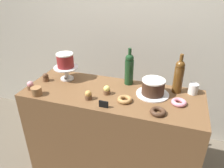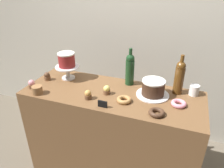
# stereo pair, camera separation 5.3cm
# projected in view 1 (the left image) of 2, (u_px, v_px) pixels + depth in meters

# --- Properties ---
(back_wall) EXTENTS (6.00, 0.05, 2.60)m
(back_wall) POSITION_uv_depth(u_px,v_px,m) (136.00, 25.00, 2.28)
(back_wall) COLOR #BCB7A8
(back_wall) RESTS_ON ground_plane
(display_counter) EXTENTS (1.47, 0.56, 0.93)m
(display_counter) POSITION_uv_depth(u_px,v_px,m) (112.00, 136.00, 1.95)
(display_counter) COLOR brown
(display_counter) RESTS_ON ground_plane
(cake_stand_pedestal) EXTENTS (0.22, 0.22, 0.12)m
(cake_stand_pedestal) POSITION_uv_depth(u_px,v_px,m) (66.00, 71.00, 1.92)
(cake_stand_pedestal) COLOR silver
(cake_stand_pedestal) RESTS_ON display_counter
(white_layer_cake) EXTENTS (0.15, 0.15, 0.13)m
(white_layer_cake) POSITION_uv_depth(u_px,v_px,m) (65.00, 60.00, 1.87)
(white_layer_cake) COLOR maroon
(white_layer_cake) RESTS_ON cake_stand_pedestal
(silver_serving_platter) EXTENTS (0.26, 0.26, 0.01)m
(silver_serving_platter) POSITION_uv_depth(u_px,v_px,m) (152.00, 94.00, 1.70)
(silver_serving_platter) COLOR white
(silver_serving_platter) RESTS_ON display_counter
(chocolate_round_cake) EXTENTS (0.18, 0.18, 0.12)m
(chocolate_round_cake) POSITION_uv_depth(u_px,v_px,m) (153.00, 87.00, 1.67)
(chocolate_round_cake) COLOR #3D2619
(chocolate_round_cake) RESTS_ON silver_serving_platter
(wine_bottle_amber) EXTENTS (0.08, 0.08, 0.33)m
(wine_bottle_amber) POSITION_uv_depth(u_px,v_px,m) (179.00, 76.00, 1.68)
(wine_bottle_amber) COLOR #5B3814
(wine_bottle_amber) RESTS_ON display_counter
(wine_bottle_green) EXTENTS (0.08, 0.08, 0.33)m
(wine_bottle_green) POSITION_uv_depth(u_px,v_px,m) (129.00, 69.00, 1.81)
(wine_bottle_green) COLOR #193D1E
(wine_bottle_green) RESTS_ON display_counter
(cupcake_chocolate) EXTENTS (0.06, 0.06, 0.07)m
(cupcake_chocolate) POSITION_uv_depth(u_px,v_px,m) (46.00, 77.00, 1.91)
(cupcake_chocolate) COLOR brown
(cupcake_chocolate) RESTS_ON display_counter
(cupcake_lemon) EXTENTS (0.06, 0.06, 0.07)m
(cupcake_lemon) POSITION_uv_depth(u_px,v_px,m) (107.00, 90.00, 1.70)
(cupcake_lemon) COLOR brown
(cupcake_lemon) RESTS_ON display_counter
(cupcake_strawberry) EXTENTS (0.06, 0.06, 0.07)m
(cupcake_strawberry) POSITION_uv_depth(u_px,v_px,m) (30.00, 86.00, 1.77)
(cupcake_strawberry) COLOR brown
(cupcake_strawberry) RESTS_ON display_counter
(cupcake_caramel) EXTENTS (0.06, 0.06, 0.07)m
(cupcake_caramel) POSITION_uv_depth(u_px,v_px,m) (88.00, 95.00, 1.63)
(cupcake_caramel) COLOR brown
(cupcake_caramel) RESTS_ON display_counter
(donut_maple) EXTENTS (0.11, 0.11, 0.03)m
(donut_maple) POSITION_uv_depth(u_px,v_px,m) (125.00, 100.00, 1.61)
(donut_maple) COLOR #B27F47
(donut_maple) RESTS_ON display_counter
(donut_pink) EXTENTS (0.11, 0.11, 0.03)m
(donut_pink) POSITION_uv_depth(u_px,v_px,m) (179.00, 102.00, 1.57)
(donut_pink) COLOR pink
(donut_pink) RESTS_ON display_counter
(donut_chocolate) EXTENTS (0.11, 0.11, 0.03)m
(donut_chocolate) POSITION_uv_depth(u_px,v_px,m) (158.00, 112.00, 1.47)
(donut_chocolate) COLOR #472D1E
(donut_chocolate) RESTS_ON display_counter
(cookie_stack) EXTENTS (0.08, 0.08, 0.07)m
(cookie_stack) POSITION_uv_depth(u_px,v_px,m) (36.00, 91.00, 1.69)
(cookie_stack) COLOR olive
(cookie_stack) RESTS_ON display_counter
(price_sign_chalkboard) EXTENTS (0.07, 0.01, 0.05)m
(price_sign_chalkboard) POSITION_uv_depth(u_px,v_px,m) (104.00, 104.00, 1.53)
(price_sign_chalkboard) COLOR black
(price_sign_chalkboard) RESTS_ON display_counter
(coffee_cup_ceramic) EXTENTS (0.08, 0.08, 0.09)m
(coffee_cup_ceramic) POSITION_uv_depth(u_px,v_px,m) (193.00, 89.00, 1.70)
(coffee_cup_ceramic) COLOR white
(coffee_cup_ceramic) RESTS_ON display_counter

